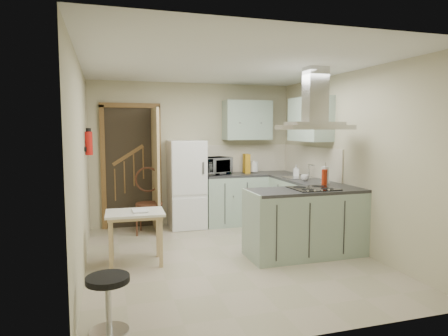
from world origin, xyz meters
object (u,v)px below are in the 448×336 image
object	(u,v)px
drop_leaf_table	(136,238)
microwave	(214,166)
fridge	(186,184)
stool	(108,304)
bentwood_chair	(149,204)
peninsula	(306,222)
extractor_hood	(315,127)

from	to	relation	value
drop_leaf_table	microwave	size ratio (longest dim) A/B	1.31
fridge	stool	world-z (taller)	fridge
bentwood_chair	fridge	bearing A→B (deg)	35.30
drop_leaf_table	peninsula	bearing A→B (deg)	-5.50
fridge	microwave	size ratio (longest dim) A/B	2.76
peninsula	bentwood_chair	bearing A→B (deg)	137.46
peninsula	drop_leaf_table	bearing A→B (deg)	172.12
fridge	stool	distance (m)	3.63
microwave	drop_leaf_table	bearing A→B (deg)	-154.95
extractor_hood	bentwood_chair	distance (m)	2.92
peninsula	extractor_hood	world-z (taller)	extractor_hood
fridge	peninsula	size ratio (longest dim) A/B	0.97
fridge	bentwood_chair	size ratio (longest dim) A/B	1.54
peninsula	drop_leaf_table	size ratio (longest dim) A/B	2.17
extractor_hood	drop_leaf_table	world-z (taller)	extractor_hood
fridge	drop_leaf_table	world-z (taller)	fridge
extractor_hood	stool	size ratio (longest dim) A/B	1.85
extractor_hood	stool	xyz separation A→B (m)	(-2.67, -1.36, -1.48)
extractor_hood	bentwood_chair	bearing A→B (deg)	138.93
extractor_hood	fridge	bearing A→B (deg)	123.79
extractor_hood	microwave	xyz separation A→B (m)	(-0.83, 1.98, -0.67)
fridge	stool	size ratio (longest dim) A/B	3.08
microwave	peninsula	bearing A→B (deg)	-93.01
fridge	stool	xyz separation A→B (m)	(-1.34, -3.34, -0.51)
peninsula	bentwood_chair	size ratio (longest dim) A/B	1.59
fridge	microwave	distance (m)	0.58
extractor_hood	microwave	world-z (taller)	extractor_hood
peninsula	stool	world-z (taller)	peninsula
peninsula	microwave	size ratio (longest dim) A/B	2.85
drop_leaf_table	stool	size ratio (longest dim) A/B	1.47
microwave	bentwood_chair	bearing A→B (deg)	168.57
extractor_hood	peninsula	bearing A→B (deg)	180.00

